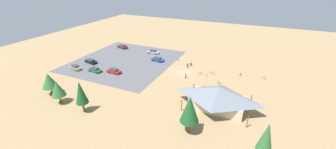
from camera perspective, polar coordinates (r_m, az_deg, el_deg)
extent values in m
plane|color=#9E7F56|center=(66.04, 4.62, 0.42)|extent=(160.00, 160.00, 0.00)
cube|color=#56565B|center=(76.72, -11.49, 3.65)|extent=(32.97, 35.18, 0.05)
cube|color=beige|center=(49.78, 13.06, -7.44)|extent=(11.76, 6.54, 2.73)
pyramid|color=slate|center=(48.39, 13.37, -4.73)|extent=(14.35, 9.14, 2.69)
cylinder|color=brown|center=(53.09, 21.48, -6.45)|extent=(0.20, 0.20, 2.73)
cylinder|color=brown|center=(54.78, 6.92, -3.66)|extent=(0.20, 0.20, 2.73)
cylinder|color=brown|center=(45.71, 20.57, -11.85)|extent=(0.20, 0.20, 2.73)
cylinder|color=brown|center=(47.67, 3.64, -8.35)|extent=(0.20, 0.20, 2.73)
cylinder|color=brown|center=(71.57, 6.20, 2.78)|extent=(0.60, 0.60, 0.90)
cylinder|color=#99999E|center=(71.28, 2.78, 3.37)|extent=(0.08, 0.08, 2.20)
cube|color=#1959B2|center=(70.98, 2.79, 3.97)|extent=(0.56, 0.04, 0.40)
cylinder|color=brown|center=(42.16, 5.61, -13.70)|extent=(0.46, 0.46, 2.62)
cone|color=#194C23|center=(39.77, 5.86, -9.22)|extent=(3.63, 3.63, 5.37)
cylinder|color=brown|center=(51.01, -21.76, -8.15)|extent=(0.43, 0.43, 2.33)
cone|color=#194C23|center=(49.14, -22.46, -4.47)|extent=(2.67, 2.67, 5.19)
cylinder|color=brown|center=(56.65, -27.02, -5.91)|extent=(0.37, 0.37, 2.02)
cone|color=#2D6633|center=(55.35, -27.60, -3.37)|extent=(3.24, 3.24, 3.69)
cylinder|color=brown|center=(61.73, -28.84, -3.77)|extent=(0.33, 0.33, 1.99)
cone|color=#2D6633|center=(60.54, -29.40, -1.39)|extent=(3.72, 3.72, 3.76)
cone|color=#2D6633|center=(37.20, 24.98, -14.93)|extent=(2.45, 2.45, 5.09)
torus|color=black|center=(60.21, 13.85, -2.52)|extent=(0.55, 0.54, 0.73)
torus|color=black|center=(60.90, 13.33, -2.12)|extent=(0.55, 0.54, 0.73)
cylinder|color=#1E7F38|center=(60.50, 13.60, -2.22)|extent=(0.67, 0.65, 0.04)
cylinder|color=#1E7F38|center=(60.34, 13.70, -2.22)|extent=(0.04, 0.04, 0.40)
cube|color=black|center=(60.25, 13.72, -2.05)|extent=(0.20, 0.20, 0.05)
cylinder|color=#1E7F38|center=(60.72, 13.41, -1.95)|extent=(0.04, 0.04, 0.51)
cylinder|color=black|center=(60.60, 13.43, -1.73)|extent=(0.36, 0.37, 0.03)
torus|color=black|center=(64.29, 10.40, -0.34)|extent=(0.21, 0.65, 0.66)
torus|color=black|center=(65.25, 10.41, 0.05)|extent=(0.21, 0.65, 0.66)
cylinder|color=#2347B7|center=(64.72, 10.41, -0.06)|extent=(0.28, 0.95, 0.04)
cylinder|color=#2347B7|center=(64.51, 10.42, -0.04)|extent=(0.04, 0.04, 0.44)
cube|color=black|center=(64.41, 10.44, 0.14)|extent=(0.13, 0.21, 0.05)
cylinder|color=#2347B7|center=(65.06, 10.42, 0.19)|extent=(0.04, 0.04, 0.43)
cylinder|color=black|center=(64.97, 10.44, 0.36)|extent=(0.47, 0.15, 0.03)
torus|color=black|center=(67.69, 24.71, -1.03)|extent=(0.41, 0.58, 0.68)
torus|color=black|center=(68.45, 24.25, -0.65)|extent=(0.41, 0.58, 0.68)
cylinder|color=yellow|center=(68.02, 24.50, -0.75)|extent=(0.57, 0.81, 0.04)
cylinder|color=yellow|center=(67.85, 24.60, -0.75)|extent=(0.04, 0.04, 0.41)
cube|color=black|center=(67.77, 24.63, -0.59)|extent=(0.18, 0.21, 0.05)
cylinder|color=yellow|center=(68.29, 24.33, -0.53)|extent=(0.04, 0.04, 0.40)
cylinder|color=black|center=(68.21, 24.36, -0.38)|extent=(0.41, 0.30, 0.03)
torus|color=black|center=(65.91, 8.94, 0.48)|extent=(0.27, 0.72, 0.74)
torus|color=black|center=(65.08, 8.40, 0.18)|extent=(0.27, 0.72, 0.74)
cylinder|color=orange|center=(65.44, 8.68, 0.43)|extent=(0.35, 0.96, 0.04)
cylinder|color=orange|center=(65.55, 8.78, 0.56)|extent=(0.04, 0.04, 0.43)
cube|color=black|center=(65.46, 8.80, 0.73)|extent=(0.14, 0.22, 0.05)
cylinder|color=orange|center=(65.06, 8.47, 0.41)|extent=(0.04, 0.04, 0.51)
cylinder|color=black|center=(64.95, 8.49, 0.62)|extent=(0.47, 0.18, 0.03)
torus|color=black|center=(68.23, 19.04, 0.17)|extent=(0.17, 0.65, 0.65)
torus|color=black|center=(67.30, 18.75, -0.13)|extent=(0.17, 0.65, 0.65)
cylinder|color=red|center=(67.72, 18.91, 0.10)|extent=(0.24, 0.96, 0.04)
cylinder|color=red|center=(67.86, 18.97, 0.21)|extent=(0.04, 0.04, 0.35)
cube|color=black|center=(67.79, 18.99, 0.35)|extent=(0.12, 0.21, 0.05)
cylinder|color=red|center=(67.29, 18.81, 0.08)|extent=(0.04, 0.04, 0.47)
cylinder|color=black|center=(67.20, 18.84, 0.26)|extent=(0.48, 0.13, 0.03)
torus|color=black|center=(66.24, 12.16, 0.30)|extent=(0.65, 0.31, 0.69)
torus|color=black|center=(66.78, 11.44, 0.59)|extent=(0.65, 0.31, 0.69)
cylinder|color=silver|center=(66.46, 11.81, 0.54)|extent=(0.91, 0.42, 0.04)
cylinder|color=silver|center=(66.31, 11.94, 0.57)|extent=(0.04, 0.04, 0.45)
cube|color=black|center=(66.22, 11.96, 0.75)|extent=(0.22, 0.15, 0.05)
cylinder|color=silver|center=(66.63, 11.52, 0.74)|extent=(0.04, 0.04, 0.45)
cylinder|color=black|center=(66.54, 11.54, 0.91)|extent=(0.22, 0.45, 0.03)
torus|color=black|center=(57.67, 9.61, -3.40)|extent=(0.74, 0.16, 0.74)
torus|color=black|center=(57.33, 10.53, -3.66)|extent=(0.74, 0.16, 0.74)
cylinder|color=black|center=(57.44, 10.08, -3.42)|extent=(0.93, 0.19, 0.04)
cylinder|color=black|center=(57.45, 9.93, -3.27)|extent=(0.04, 0.04, 0.48)
cube|color=black|center=(57.33, 9.94, -3.06)|extent=(0.21, 0.11, 0.05)
cylinder|color=black|center=(57.26, 10.46, -3.44)|extent=(0.04, 0.04, 0.44)
cylinder|color=black|center=(57.16, 10.48, -3.25)|extent=(0.11, 0.48, 0.03)
cube|color=black|center=(77.71, -20.04, 3.31)|extent=(5.05, 2.74, 0.62)
cube|color=#2D3842|center=(77.52, -20.10, 3.69)|extent=(2.94, 2.10, 0.50)
cylinder|color=black|center=(78.68, -21.17, 3.22)|extent=(0.67, 0.34, 0.64)
cylinder|color=black|center=(79.48, -20.24, 3.59)|extent=(0.67, 0.34, 0.64)
cylinder|color=black|center=(76.11, -19.79, 2.71)|extent=(0.67, 0.34, 0.64)
cylinder|color=black|center=(76.93, -18.83, 3.10)|extent=(0.67, 0.34, 0.64)
cube|color=tan|center=(74.18, -23.63, 1.66)|extent=(4.55, 2.56, 0.67)
cube|color=#2D3842|center=(73.96, -23.71, 2.10)|extent=(2.66, 1.99, 0.55)
cylinder|color=black|center=(75.11, -24.69, 1.55)|extent=(0.67, 0.34, 0.64)
cylinder|color=black|center=(75.81, -23.71, 1.95)|extent=(0.67, 0.34, 0.64)
cylinder|color=black|center=(72.73, -23.48, 1.03)|extent=(0.67, 0.34, 0.64)
cylinder|color=black|center=(73.45, -22.48, 1.45)|extent=(0.67, 0.34, 0.64)
cube|color=#1E6B3D|center=(70.19, -19.05, 1.09)|extent=(4.53, 2.10, 0.58)
cube|color=#2D3842|center=(69.97, -19.12, 1.52)|extent=(2.58, 1.74, 0.56)
cylinder|color=black|center=(70.87, -20.31, 0.96)|extent=(0.66, 0.27, 0.64)
cylinder|color=black|center=(71.77, -19.41, 1.41)|extent=(0.66, 0.27, 0.64)
cylinder|color=black|center=(68.76, -18.63, 0.47)|extent=(0.66, 0.27, 0.64)
cylinder|color=black|center=(69.69, -17.74, 0.94)|extent=(0.66, 0.27, 0.64)
cube|color=red|center=(67.58, -14.32, 0.83)|extent=(4.63, 2.05, 0.66)
cube|color=#2D3842|center=(67.34, -14.37, 1.30)|extent=(2.63, 1.72, 0.55)
cylinder|color=black|center=(68.14, -15.70, 0.66)|extent=(0.65, 0.26, 0.64)
cylinder|color=black|center=(69.17, -14.84, 1.14)|extent=(0.65, 0.26, 0.64)
cylinder|color=black|center=(66.20, -13.73, 0.14)|extent=(0.65, 0.26, 0.64)
cylinder|color=black|center=(67.25, -12.88, 0.65)|extent=(0.65, 0.26, 0.64)
cube|color=#1E42B2|center=(74.73, -2.79, 4.00)|extent=(4.61, 2.18, 0.59)
cube|color=#2D3842|center=(74.52, -2.80, 4.42)|extent=(2.63, 1.78, 0.56)
cylinder|color=black|center=(74.98, -4.09, 3.88)|extent=(0.66, 0.28, 0.64)
cylinder|color=black|center=(76.18, -3.45, 4.25)|extent=(0.66, 0.28, 0.64)
cylinder|color=black|center=(73.45, -2.11, 3.46)|extent=(0.66, 0.28, 0.64)
cylinder|color=black|center=(74.67, -1.48, 3.84)|extent=(0.66, 0.28, 0.64)
cube|color=maroon|center=(90.14, -12.13, 7.28)|extent=(4.68, 2.54, 0.69)
cube|color=#2D3842|center=(89.96, -12.16, 7.65)|extent=(2.72, 1.99, 0.53)
cylinder|color=black|center=(90.76, -13.14, 7.15)|extent=(0.67, 0.33, 0.64)
cylinder|color=black|center=(91.78, -12.43, 7.42)|extent=(0.67, 0.33, 0.64)
cylinder|color=black|center=(88.66, -11.79, 6.84)|extent=(0.67, 0.33, 0.64)
cylinder|color=black|center=(89.70, -11.07, 7.12)|extent=(0.67, 0.33, 0.64)
cube|color=#BCBCC1|center=(82.36, -4.00, 6.02)|extent=(4.57, 1.99, 0.56)
cube|color=#2D3842|center=(82.18, -4.02, 6.40)|extent=(2.59, 1.68, 0.57)
cylinder|color=black|center=(82.40, -5.19, 5.86)|extent=(0.65, 0.25, 0.64)
cylinder|color=black|center=(83.71, -4.73, 6.19)|extent=(0.65, 0.25, 0.64)
cylinder|color=black|center=(81.15, -3.25, 5.61)|extent=(0.65, 0.25, 0.64)
cylinder|color=black|center=(82.48, -2.81, 5.95)|extent=(0.65, 0.25, 0.64)
cube|color=#2D3347|center=(69.86, 5.30, 2.22)|extent=(0.36, 0.30, 0.85)
cylinder|color=black|center=(69.57, 5.32, 2.77)|extent=(0.36, 0.36, 0.60)
sphere|color=tan|center=(69.41, 5.33, 3.09)|extent=(0.24, 0.24, 0.24)
cube|color=#2D3347|center=(62.52, 4.75, -0.64)|extent=(0.29, 0.35, 0.90)
cylinder|color=blue|center=(62.19, 4.78, -0.02)|extent=(0.36, 0.36, 0.61)
sphere|color=tan|center=(62.01, 4.79, 0.34)|extent=(0.24, 0.24, 0.24)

